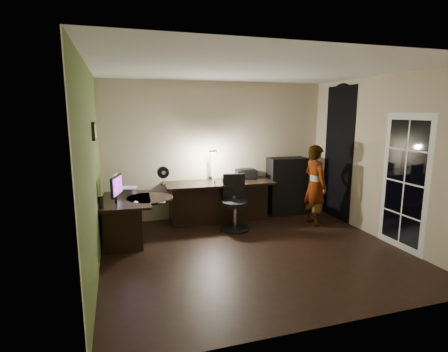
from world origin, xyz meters
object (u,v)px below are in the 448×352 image
object	(u,v)px
monitor	(116,194)
desk_right	(219,202)
office_chair	(235,203)
desk_left	(127,220)
cabinet	(287,186)
person	(315,185)

from	to	relation	value
monitor	desk_right	bearing A→B (deg)	39.76
desk_right	office_chair	bearing A→B (deg)	-75.56
monitor	office_chair	size ratio (longest dim) A/B	0.49
desk_right	office_chair	size ratio (longest dim) A/B	2.10
desk_left	cabinet	xyz separation A→B (m)	(3.24, 0.68, 0.23)
desk_right	cabinet	size ratio (longest dim) A/B	1.76
person	cabinet	bearing A→B (deg)	7.01
desk_left	monitor	world-z (taller)	monitor
person	desk_left	bearing A→B (deg)	81.89
desk_right	person	bearing A→B (deg)	-21.16
desk_right	monitor	size ratio (longest dim) A/B	4.26
cabinet	office_chair	world-z (taller)	cabinet
monitor	desk_left	bearing A→B (deg)	71.49
desk_left	monitor	bearing A→B (deg)	-122.70
desk_right	office_chair	world-z (taller)	office_chair
office_chair	person	bearing A→B (deg)	8.50
cabinet	person	world-z (taller)	person
desk_left	person	distance (m)	3.45
desk_right	person	distance (m)	1.85
desk_left	desk_right	size ratio (longest dim) A/B	0.60
cabinet	monitor	distance (m)	3.52
desk_right	cabinet	bearing A→B (deg)	4.78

